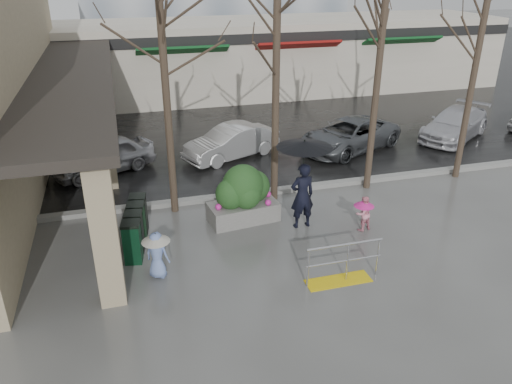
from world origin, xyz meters
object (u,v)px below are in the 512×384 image
car_d (455,124)px  planter (243,194)px  woman (303,176)px  tree_mideast (382,39)px  tree_west (162,40)px  car_c (349,135)px  child_blue (157,251)px  car_a (103,156)px  car_b (231,142)px  tree_east (484,18)px  handrail (342,267)px  child_pink (363,211)px  tree_midwest (277,30)px  news_boxes (136,227)px

car_d → planter: bearing=-99.4°
woman → planter: (-1.51, 0.83, -0.76)m
tree_mideast → car_d: bearing=31.6°
planter → tree_west: bearing=148.7°
car_c → child_blue: bearing=-74.3°
car_a → car_b: (4.79, 0.21, 0.00)m
tree_west → tree_east: (10.00, 0.00, 0.30)m
woman → planter: bearing=-32.7°
tree_west → car_c: tree_west is taller
car_a → car_d: bearing=65.1°
child_blue → car_a: (-1.24, 7.20, -0.08)m
car_a → car_d: 14.59m
tree_west → woman: bearing=-30.2°
tree_mideast → car_b: (-3.78, 4.00, -4.23)m
handrail → car_a: size_ratio=0.51×
tree_west → car_a: size_ratio=1.84×
car_c → car_d: size_ratio=1.04×
tree_mideast → child_blue: tree_mideast is taller
handrail → child_pink: size_ratio=1.84×
child_pink → car_a: 9.55m
tree_mideast → tree_east: bearing=-0.0°
child_blue → car_b: car_b is taller
tree_east → woman: (-6.60, -1.98, -3.79)m
tree_east → car_c: bearing=125.1°
tree_east → child_blue: size_ratio=6.00×
handrail → car_d: 12.51m
planter → car_a: 6.32m
child_pink → planter: bearing=-37.3°
woman → child_blue: size_ratio=2.20×
handrail → car_c: (4.13, 8.37, 0.25)m
tree_mideast → car_b: 6.94m
tree_midwest → tree_west: bearing=-180.0°
tree_midwest → car_b: bearing=96.8°
tree_mideast → planter: size_ratio=3.09×
car_a → planter: bearing=14.0°
child_pink → planter: 3.46m
child_blue → planter: (2.71, 2.27, 0.12)m
car_a → car_c: bearing=64.1°
planter → car_c: planter is taller
child_pink → child_blue: 5.88m
tree_east → car_b: tree_east is taller
tree_mideast → car_b: tree_mideast is taller
child_pink → child_blue: size_ratio=0.86×
planter → car_b: (0.84, 5.14, -0.20)m
woman → handrail: bearing=85.4°
car_c → news_boxes: bearing=-82.7°
car_a → child_blue: bearing=-14.9°
planter → news_boxes: size_ratio=1.02×
child_pink → news_boxes: (-6.24, 0.83, -0.03)m
tree_east → child_blue: 12.28m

